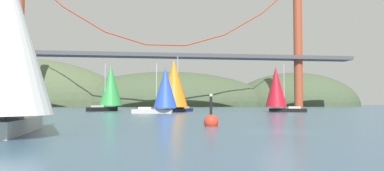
# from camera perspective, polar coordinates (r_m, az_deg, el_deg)

# --- Properties ---
(ground_plane) EXTENTS (360.00, 360.00, 0.00)m
(ground_plane) POSITION_cam_1_polar(r_m,az_deg,el_deg) (23.25, 13.47, -6.85)
(ground_plane) COLOR #385670
(headland_right) EXTENTS (56.91, 44.00, 29.23)m
(headland_right) POSITION_cam_1_polar(r_m,az_deg,el_deg) (170.91, 15.43, -3.03)
(headland_right) COLOR #425138
(headland_right) RESTS_ON ground_plane
(headland_left) EXTENTS (84.30, 44.00, 38.28)m
(headland_left) POSITION_cam_1_polar(r_m,az_deg,el_deg) (163.30, -24.79, -2.91)
(headland_left) COLOR #4C5B3D
(headland_left) RESTS_ON ground_plane
(headland_center) EXTENTS (87.78, 44.00, 28.83)m
(headland_center) POSITION_cam_1_polar(r_m,az_deg,el_deg) (157.14, -3.29, -3.17)
(headland_center) COLOR #425138
(headland_center) RESTS_ON ground_plane
(suspension_bridge) EXTENTS (123.57, 6.00, 42.02)m
(suspension_bridge) POSITION_cam_1_polar(r_m,az_deg,el_deg) (118.03, -4.02, 5.58)
(suspension_bridge) COLOR #A34228
(suspension_bridge) RESTS_ON ground_plane
(sailboat_orange_sail) EXTENTS (7.56, 9.01, 10.05)m
(sailboat_orange_sail) POSITION_cam_1_polar(r_m,az_deg,el_deg) (66.29, -2.76, 0.15)
(sailboat_orange_sail) COLOR #191E4C
(sailboat_orange_sail) RESTS_ON ground_plane
(sailboat_blue_spinnaker) EXTENTS (7.35, 4.33, 7.84)m
(sailboat_blue_spinnaker) POSITION_cam_1_polar(r_m,az_deg,el_deg) (58.06, -4.29, -0.59)
(sailboat_blue_spinnaker) COLOR #B7B2A8
(sailboat_blue_spinnaker) RESTS_ON ground_plane
(sailboat_green_sail) EXTENTS (7.41, 7.53, 9.28)m
(sailboat_green_sail) POSITION_cam_1_polar(r_m,az_deg,el_deg) (75.40, -12.39, -0.14)
(sailboat_green_sail) COLOR black
(sailboat_green_sail) RESTS_ON ground_plane
(sailboat_crimson_sail) EXTENTS (7.78, 5.69, 8.58)m
(sailboat_crimson_sail) POSITION_cam_1_polar(r_m,az_deg,el_deg) (68.69, 12.82, -0.44)
(sailboat_crimson_sail) COLOR black
(sailboat_crimson_sail) RESTS_ON ground_plane
(channel_buoy) EXTENTS (1.10, 1.10, 2.64)m
(channel_buoy) POSITION_cam_1_polar(r_m,az_deg,el_deg) (27.85, 2.92, -5.42)
(channel_buoy) COLOR red
(channel_buoy) RESTS_ON ground_plane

